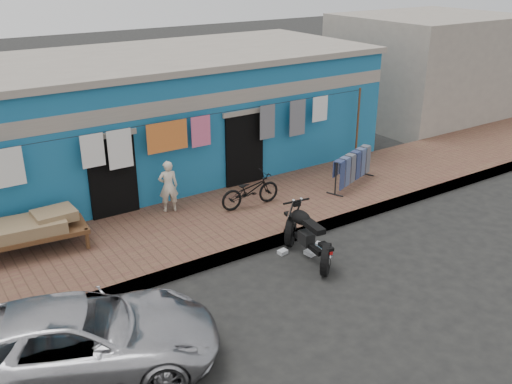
# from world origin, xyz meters

# --- Properties ---
(ground) EXTENTS (80.00, 80.00, 0.00)m
(ground) POSITION_xyz_m (0.00, 0.00, 0.00)
(ground) COLOR black
(ground) RESTS_ON ground
(sidewalk) EXTENTS (28.00, 3.00, 0.25)m
(sidewalk) POSITION_xyz_m (0.00, 3.00, 0.12)
(sidewalk) COLOR brown
(sidewalk) RESTS_ON ground
(curb) EXTENTS (28.00, 0.10, 0.25)m
(curb) POSITION_xyz_m (0.00, 1.55, 0.12)
(curb) COLOR gray
(curb) RESTS_ON ground
(building) EXTENTS (12.20, 5.20, 3.36)m
(building) POSITION_xyz_m (-0.00, 6.99, 1.69)
(building) COLOR #1B6395
(building) RESTS_ON ground
(neighbor_right) EXTENTS (6.00, 5.00, 3.80)m
(neighbor_right) POSITION_xyz_m (11.00, 7.00, 1.90)
(neighbor_right) COLOR #9E9384
(neighbor_right) RESTS_ON ground
(clothesline) EXTENTS (10.06, 0.06, 2.10)m
(clothesline) POSITION_xyz_m (-0.32, 4.25, 1.81)
(clothesline) COLOR brown
(clothesline) RESTS_ON sidewalk
(car) EXTENTS (4.62, 3.28, 1.19)m
(car) POSITION_xyz_m (-4.52, -0.06, 0.59)
(car) COLOR silver
(car) RESTS_ON ground
(seated_person) EXTENTS (0.50, 0.40, 1.22)m
(seated_person) POSITION_xyz_m (-1.09, 3.98, 0.86)
(seated_person) COLOR beige
(seated_person) RESTS_ON sidewalk
(bicycle) EXTENTS (1.53, 0.60, 0.97)m
(bicycle) POSITION_xyz_m (0.62, 3.17, 0.74)
(bicycle) COLOR black
(bicycle) RESTS_ON sidewalk
(motorcycle) EXTENTS (1.03, 1.87, 1.11)m
(motorcycle) POSITION_xyz_m (0.43, 0.76, 0.56)
(motorcycle) COLOR black
(motorcycle) RESTS_ON ground
(charpoy) EXTENTS (2.39, 1.47, 0.73)m
(charpoy) POSITION_xyz_m (-4.20, 3.71, 0.62)
(charpoy) COLOR brown
(charpoy) RESTS_ON sidewalk
(jeans_rack) EXTENTS (2.10, 1.59, 0.89)m
(jeans_rack) POSITION_xyz_m (3.55, 2.85, 0.69)
(jeans_rack) COLOR black
(jeans_rack) RESTS_ON sidewalk
(litter_a) EXTENTS (0.21, 0.17, 0.08)m
(litter_a) POSITION_xyz_m (0.13, 1.20, 0.04)
(litter_a) COLOR silver
(litter_a) RESTS_ON ground
(litter_b) EXTENTS (0.17, 0.16, 0.07)m
(litter_b) POSITION_xyz_m (0.99, 1.08, 0.03)
(litter_b) COLOR silver
(litter_b) RESTS_ON ground
(litter_c) EXTENTS (0.20, 0.24, 0.09)m
(litter_c) POSITION_xyz_m (0.58, 0.85, 0.04)
(litter_c) COLOR silver
(litter_c) RESTS_ON ground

